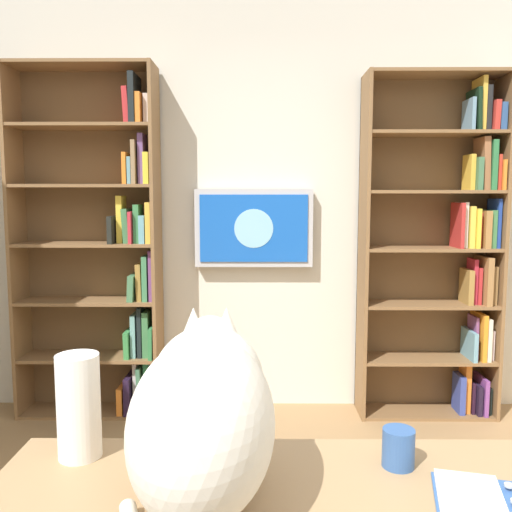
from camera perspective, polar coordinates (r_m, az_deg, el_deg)
The scene contains 7 objects.
wall_back at distance 3.59m, azimuth 0.25°, elevation 5.19°, with size 4.52×0.06×2.70m, color silver.
bookshelf_left at distance 3.64m, azimuth 19.65°, elevation 0.87°, with size 0.87×0.28×2.18m.
bookshelf_right at distance 3.58m, azimuth -15.85°, elevation 0.74°, with size 0.92×0.28×2.24m.
wall_mounted_tv at distance 3.51m, azimuth -0.24°, elevation 2.99°, with size 0.77×0.07×0.51m.
cat at distance 1.25m, azimuth -5.55°, elevation -15.90°, with size 0.33×0.68×0.40m.
paper_towel_roll at distance 1.49m, azimuth -18.39°, elevation -14.96°, with size 0.11×0.11×0.27m, color white.
coffee_mug at distance 1.45m, azimuth 14.96°, elevation -19.18°, with size 0.08×0.08×0.10m, color #335999.
Camera 1 is at (-0.01, 1.36, 1.42)m, focal length 37.47 mm.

